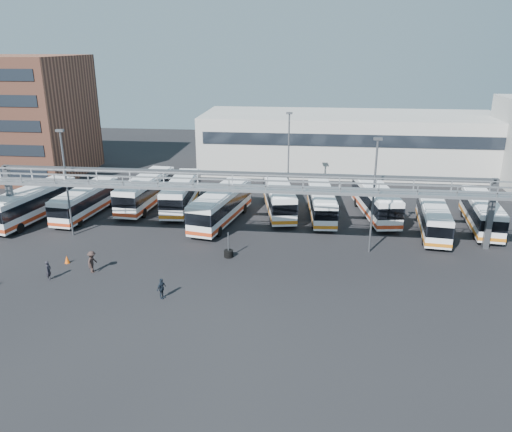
# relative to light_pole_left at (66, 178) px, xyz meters

# --- Properties ---
(ground) EXTENTS (140.00, 140.00, 0.00)m
(ground) POSITION_rel_light_pole_left_xyz_m (16.00, -8.00, -5.73)
(ground) COLOR black
(ground) RESTS_ON ground
(gantry) EXTENTS (51.40, 5.15, 7.10)m
(gantry) POSITION_rel_light_pole_left_xyz_m (16.00, -2.13, -0.22)
(gantry) COLOR gray
(gantry) RESTS_ON ground
(apartment_building) EXTENTS (18.00, 15.00, 16.00)m
(apartment_building) POSITION_rel_light_pole_left_xyz_m (-18.00, 22.00, 2.27)
(apartment_building) COLOR brown
(apartment_building) RESTS_ON ground
(warehouse) EXTENTS (42.00, 14.00, 8.00)m
(warehouse) POSITION_rel_light_pole_left_xyz_m (28.00, 30.00, -1.73)
(warehouse) COLOR #9E9E99
(warehouse) RESTS_ON ground
(light_pole_left) EXTENTS (0.70, 0.35, 10.21)m
(light_pole_left) POSITION_rel_light_pole_left_xyz_m (0.00, 0.00, 0.00)
(light_pole_left) COLOR #4C4F54
(light_pole_left) RESTS_ON ground
(light_pole_mid) EXTENTS (0.70, 0.35, 10.21)m
(light_pole_mid) POSITION_rel_light_pole_left_xyz_m (28.00, -1.00, 0.00)
(light_pole_mid) COLOR #4C4F54
(light_pole_mid) RESTS_ON ground
(light_pole_back) EXTENTS (0.70, 0.35, 10.21)m
(light_pole_back) POSITION_rel_light_pole_left_xyz_m (20.00, 14.00, 0.00)
(light_pole_back) COLOR #4C4F54
(light_pole_back) RESTS_ON ground
(bus_0) EXTENTS (4.47, 11.71, 3.47)m
(bus_0) POSITION_rel_light_pole_left_xyz_m (-5.93, 3.69, -3.81)
(bus_0) COLOR white
(bus_0) RESTS_ON ground
(bus_1) EXTENTS (3.50, 10.52, 3.13)m
(bus_1) POSITION_rel_light_pole_left_xyz_m (-1.06, 5.61, -3.99)
(bus_1) COLOR white
(bus_1) RESTS_ON ground
(bus_2) EXTENTS (3.62, 11.63, 3.48)m
(bus_2) POSITION_rel_light_pole_left_xyz_m (4.31, 9.40, -3.80)
(bus_2) COLOR white
(bus_2) RESTS_ON ground
(bus_3) EXTENTS (3.14, 11.20, 3.37)m
(bus_3) POSITION_rel_light_pole_left_xyz_m (8.42, 9.22, -3.87)
(bus_3) COLOR white
(bus_3) RESTS_ON ground
(bus_4) EXTENTS (4.91, 11.78, 3.49)m
(bus_4) POSITION_rel_light_pole_left_xyz_m (13.65, 4.99, -3.80)
(bus_4) COLOR white
(bus_4) RESTS_ON ground
(bus_5) EXTENTS (4.45, 11.31, 3.35)m
(bus_5) POSITION_rel_light_pole_left_xyz_m (19.29, 8.80, -3.87)
(bus_5) COLOR white
(bus_5) RESTS_ON ground
(bus_6) EXTENTS (3.08, 10.29, 3.08)m
(bus_6) POSITION_rel_light_pole_left_xyz_m (23.86, 7.72, -4.02)
(bus_6) COLOR white
(bus_6) RESTS_ON ground
(bus_7) EXTENTS (4.21, 11.43, 3.40)m
(bus_7) POSITION_rel_light_pole_left_xyz_m (29.54, 8.70, -3.85)
(bus_7) COLOR white
(bus_7) RESTS_ON ground
(bus_8) EXTENTS (3.41, 10.28, 3.06)m
(bus_8) POSITION_rel_light_pole_left_xyz_m (34.50, 4.27, -4.03)
(bus_8) COLOR white
(bus_8) RESTS_ON ground
(bus_9) EXTENTS (3.44, 10.58, 3.16)m
(bus_9) POSITION_rel_light_pole_left_xyz_m (39.57, 6.26, -3.98)
(bus_9) COLOR white
(bus_9) RESTS_ON ground
(pedestrian_a) EXTENTS (0.41, 0.59, 1.56)m
(pedestrian_a) POSITION_rel_light_pole_left_xyz_m (2.51, -9.32, -4.94)
(pedestrian_a) COLOR black
(pedestrian_a) RESTS_ON ground
(pedestrian_c) EXTENTS (0.77, 1.23, 1.82)m
(pedestrian_c) POSITION_rel_light_pole_left_xyz_m (5.37, -7.67, -4.82)
(pedestrian_c) COLOR #312320
(pedestrian_c) RESTS_ON ground
(pedestrian_d) EXTENTS (0.70, 0.99, 1.56)m
(pedestrian_d) POSITION_rel_light_pole_left_xyz_m (12.16, -11.30, -4.95)
(pedestrian_d) COLOR #1A232F
(pedestrian_d) RESTS_ON ground
(cone_right) EXTENTS (0.49, 0.49, 0.67)m
(cone_right) POSITION_rel_light_pole_left_xyz_m (2.46, -6.24, -5.39)
(cone_right) COLOR #DB510C
(cone_right) RESTS_ON ground
(tire_stack) EXTENTS (0.80, 0.80, 2.28)m
(tire_stack) POSITION_rel_light_pole_left_xyz_m (15.78, -3.50, -5.34)
(tire_stack) COLOR black
(tire_stack) RESTS_ON ground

